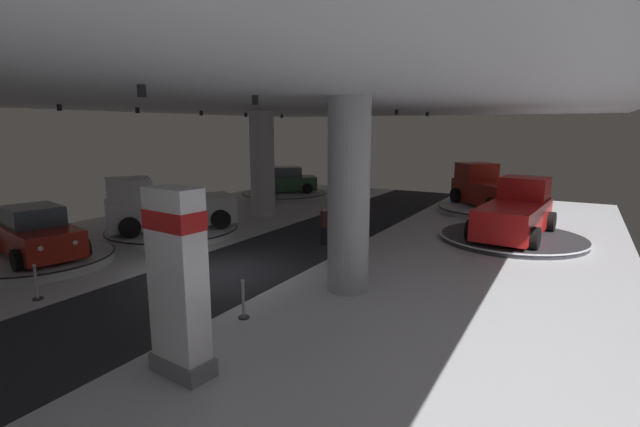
# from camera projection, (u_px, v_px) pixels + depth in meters

# --- Properties ---
(ground) EXTENTS (24.00, 44.00, 0.06)m
(ground) POSITION_uv_depth(u_px,v_px,m) (223.00, 274.00, 14.85)
(ground) COLOR silver
(ceiling_with_spotlights) EXTENTS (24.00, 44.00, 0.39)m
(ceiling_with_spotlights) POSITION_uv_depth(u_px,v_px,m) (216.00, 98.00, 13.82)
(ceiling_with_spotlights) COLOR silver
(column_right) EXTENTS (1.20, 1.20, 5.50)m
(column_right) POSITION_uv_depth(u_px,v_px,m) (349.00, 196.00, 12.87)
(column_right) COLOR #ADADB2
(column_right) RESTS_ON ground
(column_left) EXTENTS (1.28, 1.28, 5.50)m
(column_left) POSITION_uv_depth(u_px,v_px,m) (262.00, 164.00, 24.14)
(column_left) COLOR silver
(column_left) RESTS_ON ground
(brand_sign_pylon) EXTENTS (1.32, 0.76, 3.61)m
(brand_sign_pylon) POSITION_uv_depth(u_px,v_px,m) (178.00, 280.00, 8.48)
(brand_sign_pylon) COLOR slate
(brand_sign_pylon) RESTS_ON ground
(display_platform_deep_left) EXTENTS (5.66, 5.66, 0.36)m
(display_platform_deep_left) POSITION_uv_depth(u_px,v_px,m) (284.00, 195.00, 30.83)
(display_platform_deep_left) COLOR #B7B7BC
(display_platform_deep_left) RESTS_ON ground
(display_car_deep_left) EXTENTS (4.37, 4.09, 1.71)m
(display_car_deep_left) POSITION_uv_depth(u_px,v_px,m) (285.00, 181.00, 30.66)
(display_car_deep_left) COLOR #2D5638
(display_car_deep_left) RESTS_ON display_platform_deep_left
(display_platform_mid_left) EXTENTS (5.68, 5.68, 0.27)m
(display_platform_mid_left) POSITION_uv_depth(u_px,v_px,m) (173.00, 230.00, 20.30)
(display_platform_mid_left) COLOR silver
(display_platform_mid_left) RESTS_ON ground
(pickup_truck_mid_left) EXTENTS (4.69, 5.59, 2.30)m
(pickup_truck_mid_left) POSITION_uv_depth(u_px,v_px,m) (164.00, 208.00, 19.96)
(pickup_truck_mid_left) COLOR silver
(pickup_truck_mid_left) RESTS_ON display_platform_mid_left
(display_platform_near_left) EXTENTS (4.82, 4.82, 0.33)m
(display_platform_near_left) POSITION_uv_depth(u_px,v_px,m) (39.00, 260.00, 15.73)
(display_platform_near_left) COLOR #B7B7BC
(display_platform_near_left) RESTS_ON ground
(display_car_near_left) EXTENTS (4.49, 2.93, 1.71)m
(display_car_near_left) POSITION_uv_depth(u_px,v_px,m) (36.00, 234.00, 15.58)
(display_car_near_left) COLOR maroon
(display_car_near_left) RESTS_ON display_platform_near_left
(display_platform_deep_right) EXTENTS (5.68, 5.68, 0.34)m
(display_platform_deep_right) POSITION_uv_depth(u_px,v_px,m) (491.00, 210.00, 25.25)
(display_platform_deep_right) COLOR #B7B7BC
(display_platform_deep_right) RESTS_ON ground
(pickup_truck_deep_right) EXTENTS (5.09, 5.35, 2.30)m
(pickup_truck_deep_right) POSITION_uv_depth(u_px,v_px,m) (489.00, 189.00, 25.35)
(pickup_truck_deep_right) COLOR maroon
(pickup_truck_deep_right) RESTS_ON display_platform_deep_right
(display_platform_far_right) EXTENTS (5.85, 5.85, 0.23)m
(display_platform_far_right) POSITION_uv_depth(u_px,v_px,m) (512.00, 238.00, 19.05)
(display_platform_far_right) COLOR #333338
(display_platform_far_right) RESTS_ON ground
(pickup_truck_far_right) EXTENTS (3.05, 5.47, 2.30)m
(pickup_truck_far_right) POSITION_uv_depth(u_px,v_px,m) (516.00, 212.00, 19.12)
(pickup_truck_far_right) COLOR red
(pickup_truck_far_right) RESTS_ON display_platform_far_right
(visitor_walking_near) EXTENTS (0.32, 0.32, 1.59)m
(visitor_walking_near) POSITION_uv_depth(u_px,v_px,m) (324.00, 223.00, 18.22)
(visitor_walking_near) COLOR black
(visitor_walking_near) RESTS_ON ground
(stanchion_a) EXTENTS (0.28, 0.28, 1.01)m
(stanchion_a) POSITION_uv_depth(u_px,v_px,m) (243.00, 304.00, 11.28)
(stanchion_a) COLOR #333338
(stanchion_a) RESTS_ON ground
(stanchion_b) EXTENTS (0.28, 0.28, 1.01)m
(stanchion_b) POSITION_uv_depth(u_px,v_px,m) (37.00, 287.00, 12.51)
(stanchion_b) COLOR #333338
(stanchion_b) RESTS_ON ground
(stanchion_c) EXTENTS (0.28, 0.28, 1.01)m
(stanchion_c) POSITION_uv_depth(u_px,v_px,m) (184.00, 303.00, 11.32)
(stanchion_c) COLOR #333338
(stanchion_c) RESTS_ON ground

